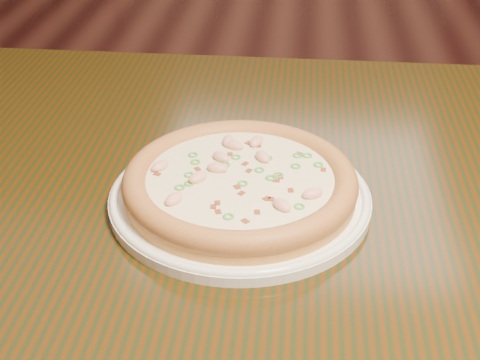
{
  "coord_description": "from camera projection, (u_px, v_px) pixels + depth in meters",
  "views": [
    {
      "loc": [
        -0.01,
        -1.53,
        1.18
      ],
      "look_at": [
        -0.07,
        -0.89,
        0.78
      ],
      "focal_mm": 50.0,
      "sensor_mm": 36.0,
      "label": 1
    }
  ],
  "objects": [
    {
      "name": "plate",
      "position": [
        240.0,
        196.0,
        0.76
      ],
      "size": [
        0.3,
        0.3,
        0.02
      ],
      "color": "white",
      "rests_on": "hero_table"
    },
    {
      "name": "pizza",
      "position": [
        240.0,
        182.0,
        0.75
      ],
      "size": [
        0.27,
        0.27,
        0.03
      ],
      "color": "gold",
      "rests_on": "plate"
    },
    {
      "name": "hero_table",
      "position": [
        337.0,
        250.0,
        0.85
      ],
      "size": [
        1.2,
        0.8,
        0.75
      ],
      "color": "black",
      "rests_on": "ground"
    },
    {
      "name": "ground",
      "position": [
        296.0,
        249.0,
        1.91
      ],
      "size": [
        9.0,
        9.0,
        0.0
      ],
      "primitive_type": "plane",
      "color": "black"
    }
  ]
}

